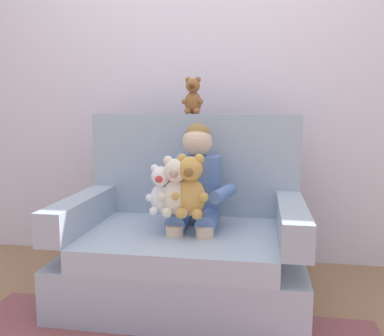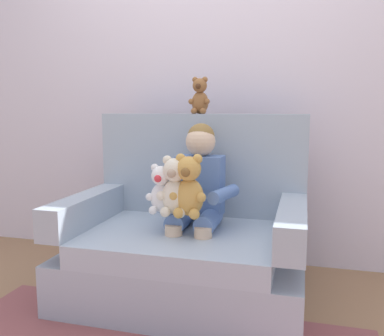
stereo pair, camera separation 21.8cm
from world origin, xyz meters
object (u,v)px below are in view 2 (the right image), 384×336
Objects in this scene: seated_child at (198,190)px; plush_brown_on_backrest at (200,97)px; plush_cream at (175,188)px; plush_white at (161,190)px; plush_honey at (189,188)px; armchair at (188,242)px.

plush_brown_on_backrest is (-0.06, 0.30, 0.52)m from seated_child.
plush_cream is 1.19× the size of plush_white.
plush_cream is 0.08m from plush_honey.
armchair is at bearing 82.74° from plush_cream.
plush_cream is (-0.02, -0.19, 0.35)m from armchair.
plush_brown_on_backrest is (0.01, 0.49, 0.48)m from plush_cream.
armchair is 1.57× the size of seated_child.
plush_honey is (0.06, -0.19, 0.35)m from armchair.
plush_cream is (-0.07, -0.19, 0.04)m from seated_child.
plush_brown_on_backrest reaches higher than seated_child.
plush_honey is at bearing -72.92° from armchair.
seated_child is at bearing 9.99° from armchair.
armchair is 3.96× the size of plush_honey.
seated_child is 0.21m from plush_cream.
armchair reaches higher than plush_white.
armchair is 0.38m from plush_white.
plush_brown_on_backrest reaches higher than plush_honey.
plush_brown_on_backrest is at bearing 87.24° from plush_cream.
plush_honey is (0.16, -0.03, 0.03)m from plush_white.
armchair is at bearing -174.51° from seated_child.
plush_cream is 1.38× the size of plush_brown_on_backrest.
plush_cream is 0.96× the size of plush_honey.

